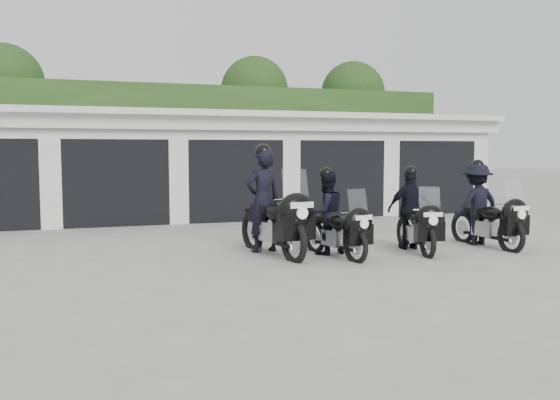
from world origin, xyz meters
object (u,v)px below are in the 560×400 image
object	(u,v)px
police_bike_a	(272,209)
police_bike_b	(331,217)
police_bike_d	(482,208)
police_bike_c	(413,214)

from	to	relation	value
police_bike_a	police_bike_b	size ratio (longest dim) A/B	1.27
police_bike_d	police_bike_a	bearing A→B (deg)	170.55
police_bike_b	police_bike_c	size ratio (longest dim) A/B	0.99
police_bike_b	police_bike_c	bearing A→B (deg)	-11.27
police_bike_d	police_bike_b	bearing A→B (deg)	176.95
police_bike_a	police_bike_c	size ratio (longest dim) A/B	1.26
police_bike_c	police_bike_d	world-z (taller)	police_bike_d
police_bike_b	police_bike_d	distance (m)	3.34
police_bike_b	police_bike_c	distance (m)	1.72
police_bike_a	police_bike_d	size ratio (longest dim) A/B	1.17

